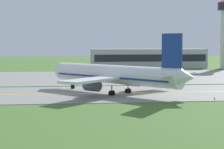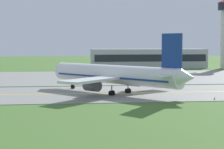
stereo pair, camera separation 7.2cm
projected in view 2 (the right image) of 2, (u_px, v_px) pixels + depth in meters
name	position (u px, v px, depth m)	size (l,w,h in m)	color
ground_plane	(133.00, 93.00, 87.64)	(500.00, 500.00, 0.00)	#47702D
taxiway_strip	(133.00, 93.00, 87.63)	(240.00, 28.00, 0.10)	gray
apron_pad	(141.00, 77.00, 130.40)	(140.00, 52.00, 0.10)	gray
taxiway_centreline	(133.00, 93.00, 87.63)	(220.00, 0.60, 0.01)	yellow
airplane_lead	(115.00, 75.00, 86.14)	(29.62, 32.69, 12.70)	white
service_truck_baggage	(173.00, 69.00, 147.43)	(5.37, 5.95, 2.60)	orange
terminal_building	(149.00, 58.00, 176.03)	(50.12, 10.56, 9.51)	#B2B2B7
traffic_cone_near_edge	(215.00, 98.00, 77.20)	(0.44, 0.44, 0.60)	orange
traffic_cone_mid_edge	(85.00, 87.00, 98.21)	(0.44, 0.44, 0.60)	orange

